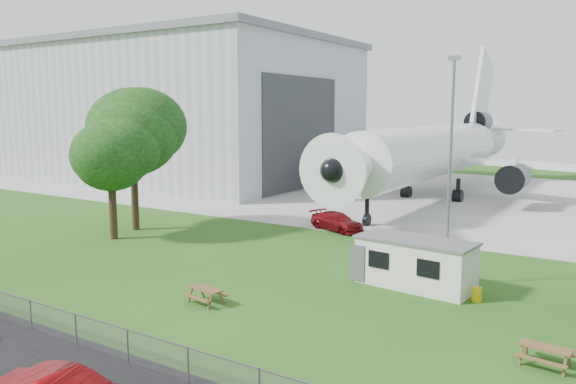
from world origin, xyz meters
The scene contains 12 objects.
ground centered at (0.00, 0.00, 0.00)m, with size 160.00×160.00×0.00m, color #366A20.
concrete_apron centered at (0.00, 38.00, 0.01)m, with size 120.00×46.00×0.03m, color #B7B7B2.
hangar centered at (-37.97, 36.00, 9.41)m, with size 43.00×31.00×18.55m.
airliner centered at (-2.00, 35.86, 5.27)m, with size 46.36×47.73×17.69m.
site_cabin centered at (6.91, 5.03, 1.31)m, with size 6.88×3.34×2.62m.
picnic_west centered at (-0.82, -2.95, 0.00)m, with size 1.80×1.50×0.76m, color brown, non-canonical shape.
picnic_east centered at (14.22, -1.51, 0.00)m, with size 1.80×1.50×0.76m, color brown, non-canonical shape.
fence centered at (0.00, -9.50, 0.00)m, with size 58.00×0.04×1.30m, color gray.
lamp_mast centered at (8.20, 6.20, 6.00)m, with size 0.16×0.16×12.00m, color slate.
tree_west_big centered at (-16.86, 7.33, 7.50)m, with size 9.22×9.22×12.11m.
tree_west_small centered at (-15.77, 4.20, 6.18)m, with size 6.81×6.81×9.60m.
car_apron_van centered at (-3.23, 15.55, 0.70)m, with size 1.96×4.82×1.40m, color maroon.
Camera 1 is at (16.67, -23.09, 9.32)m, focal length 35.00 mm.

